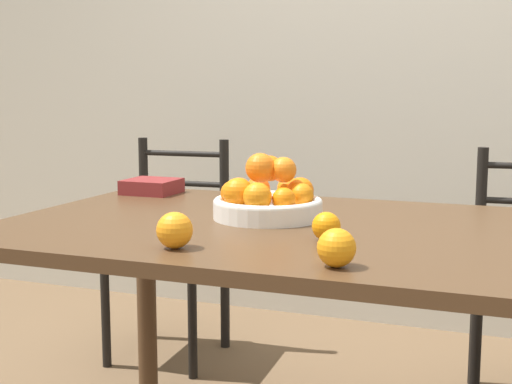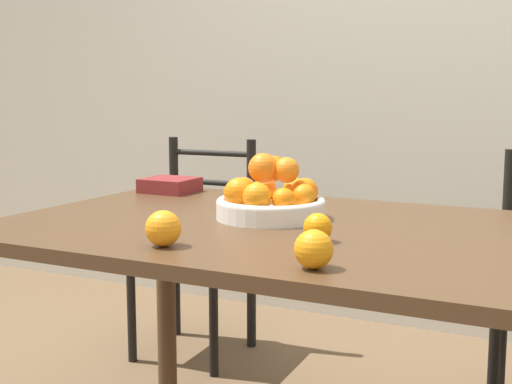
{
  "view_description": "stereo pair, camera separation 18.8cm",
  "coord_description": "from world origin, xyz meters",
  "views": [
    {
      "loc": [
        0.53,
        -1.77,
        1.12
      ],
      "look_at": [
        -0.14,
        -0.03,
        0.85
      ],
      "focal_mm": 50.0,
      "sensor_mm": 36.0,
      "label": 1
    },
    {
      "loc": [
        0.7,
        -1.69,
        1.12
      ],
      "look_at": [
        -0.14,
        -0.03,
        0.85
      ],
      "focal_mm": 50.0,
      "sensor_mm": 36.0,
      "label": 2
    }
  ],
  "objects": [
    {
      "name": "orange_loose_0",
      "position": [
        0.18,
        -0.4,
        0.8
      ],
      "size": [
        0.08,
        0.08,
        0.08
      ],
      "color": "orange",
      "rests_on": "dining_table"
    },
    {
      "name": "wall_back",
      "position": [
        0.0,
        1.57,
        1.3
      ],
      "size": [
        8.0,
        0.06,
        2.6
      ],
      "color": "beige",
      "rests_on": "ground_plane"
    },
    {
      "name": "fruit_bowl",
      "position": [
        -0.14,
        0.06,
        0.82
      ],
      "size": [
        0.3,
        0.3,
        0.18
      ],
      "color": "white",
      "rests_on": "dining_table"
    },
    {
      "name": "orange_loose_1",
      "position": [
        0.09,
        -0.16,
        0.8
      ],
      "size": [
        0.07,
        0.07,
        0.07
      ],
      "color": "orange",
      "rests_on": "dining_table"
    },
    {
      "name": "chair_left",
      "position": [
        -0.86,
        0.83,
        0.45
      ],
      "size": [
        0.44,
        0.42,
        0.91
      ],
      "rotation": [
        0.0,
        0.0,
        0.05
      ],
      "color": "black",
      "rests_on": "ground_plane"
    },
    {
      "name": "dining_table",
      "position": [
        0.0,
        0.0,
        0.67
      ],
      "size": [
        1.65,
        1.01,
        0.76
      ],
      "color": "#4C331E",
      "rests_on": "ground_plane"
    },
    {
      "name": "book_stack",
      "position": [
        -0.68,
        0.37,
        0.79
      ],
      "size": [
        0.17,
        0.16,
        0.05
      ],
      "color": "maroon",
      "rests_on": "dining_table"
    },
    {
      "name": "orange_loose_2",
      "position": [
        -0.21,
        -0.37,
        0.81
      ],
      "size": [
        0.08,
        0.08,
        0.08
      ],
      "color": "orange",
      "rests_on": "dining_table"
    }
  ]
}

